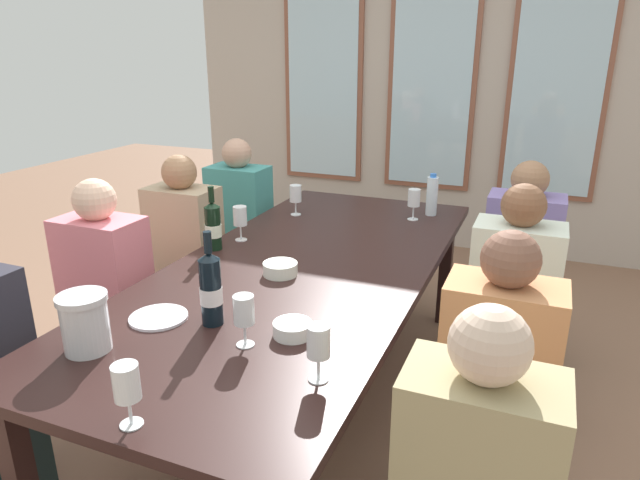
{
  "coord_description": "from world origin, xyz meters",
  "views": [
    {
      "loc": [
        0.95,
        -2.09,
        1.65
      ],
      "look_at": [
        0.0,
        0.21,
        0.79
      ],
      "focal_mm": 31.35,
      "sensor_mm": 36.0,
      "label": 1
    }
  ],
  "objects_px": {
    "wine_bottle_0": "(213,226)",
    "wine_glass_5": "(414,199)",
    "white_plate_0": "(159,317)",
    "wine_glass_0": "(244,312)",
    "wine_glass_4": "(127,385)",
    "seated_person_3": "(519,268)",
    "wine_glass_1": "(318,344)",
    "metal_pitcher": "(85,322)",
    "seated_person_7": "(495,391)",
    "seated_person_4": "(186,257)",
    "wine_bottle_1": "(211,289)",
    "seated_person_2": "(240,227)",
    "tasting_bowl_0": "(280,269)",
    "dining_table": "(302,278)",
    "wine_glass_2": "(240,218)",
    "seated_person_5": "(511,310)",
    "wine_glass_3": "(295,194)",
    "seated_person_6": "(108,301)",
    "tasting_bowl_1": "(293,329)",
    "water_bottle": "(432,196)"
  },
  "relations": [
    {
      "from": "wine_glass_4",
      "to": "seated_person_3",
      "type": "bearing_deg",
      "value": 68.12
    },
    {
      "from": "metal_pitcher",
      "to": "seated_person_7",
      "type": "distance_m",
      "value": 1.38
    },
    {
      "from": "wine_glass_5",
      "to": "wine_bottle_0",
      "type": "bearing_deg",
      "value": -132.56
    },
    {
      "from": "wine_bottle_1",
      "to": "wine_glass_0",
      "type": "xyz_separation_m",
      "value": [
        0.18,
        -0.09,
        -0.01
      ]
    },
    {
      "from": "wine_glass_3",
      "to": "wine_glass_1",
      "type": "bearing_deg",
      "value": -63.1
    },
    {
      "from": "wine_glass_2",
      "to": "seated_person_2",
      "type": "bearing_deg",
      "value": 120.91
    },
    {
      "from": "seated_person_4",
      "to": "wine_glass_4",
      "type": "bearing_deg",
      "value": -58.73
    },
    {
      "from": "tasting_bowl_1",
      "to": "wine_glass_0",
      "type": "bearing_deg",
      "value": -134.77
    },
    {
      "from": "water_bottle",
      "to": "seated_person_5",
      "type": "relative_size",
      "value": 0.22
    },
    {
      "from": "wine_bottle_1",
      "to": "wine_glass_0",
      "type": "relative_size",
      "value": 1.94
    },
    {
      "from": "metal_pitcher",
      "to": "seated_person_5",
      "type": "height_order",
      "value": "seated_person_5"
    },
    {
      "from": "white_plate_0",
      "to": "wine_bottle_1",
      "type": "height_order",
      "value": "wine_bottle_1"
    },
    {
      "from": "seated_person_6",
      "to": "seated_person_4",
      "type": "bearing_deg",
      "value": 90.0
    },
    {
      "from": "wine_glass_2",
      "to": "seated_person_6",
      "type": "bearing_deg",
      "value": -134.75
    },
    {
      "from": "dining_table",
      "to": "seated_person_2",
      "type": "height_order",
      "value": "seated_person_2"
    },
    {
      "from": "wine_bottle_0",
      "to": "wine_glass_5",
      "type": "height_order",
      "value": "wine_bottle_0"
    },
    {
      "from": "wine_glass_2",
      "to": "wine_glass_5",
      "type": "distance_m",
      "value": 0.98
    },
    {
      "from": "metal_pitcher",
      "to": "seated_person_2",
      "type": "relative_size",
      "value": 0.17
    },
    {
      "from": "wine_glass_1",
      "to": "seated_person_4",
      "type": "xyz_separation_m",
      "value": [
        -1.29,
        1.16,
        -0.33
      ]
    },
    {
      "from": "wine_glass_5",
      "to": "wine_glass_4",
      "type": "bearing_deg",
      "value": -96.83
    },
    {
      "from": "seated_person_6",
      "to": "dining_table",
      "type": "bearing_deg",
      "value": 17.1
    },
    {
      "from": "wine_bottle_1",
      "to": "tasting_bowl_0",
      "type": "height_order",
      "value": "wine_bottle_1"
    },
    {
      "from": "wine_glass_4",
      "to": "seated_person_4",
      "type": "bearing_deg",
      "value": 121.27
    },
    {
      "from": "wine_glass_0",
      "to": "seated_person_4",
      "type": "height_order",
      "value": "seated_person_4"
    },
    {
      "from": "metal_pitcher",
      "to": "wine_bottle_1",
      "type": "xyz_separation_m",
      "value": [
        0.27,
        0.3,
        0.04
      ]
    },
    {
      "from": "seated_person_3",
      "to": "seated_person_2",
      "type": "bearing_deg",
      "value": 177.76
    },
    {
      "from": "wine_glass_1",
      "to": "seated_person_3",
      "type": "bearing_deg",
      "value": 74.63
    },
    {
      "from": "tasting_bowl_0",
      "to": "seated_person_4",
      "type": "xyz_separation_m",
      "value": [
        -0.84,
        0.49,
        -0.24
      ]
    },
    {
      "from": "dining_table",
      "to": "white_plate_0",
      "type": "height_order",
      "value": "white_plate_0"
    },
    {
      "from": "wine_glass_4",
      "to": "wine_glass_5",
      "type": "distance_m",
      "value": 2.05
    },
    {
      "from": "wine_glass_5",
      "to": "seated_person_2",
      "type": "distance_m",
      "value": 1.22
    },
    {
      "from": "white_plate_0",
      "to": "wine_glass_2",
      "type": "xyz_separation_m",
      "value": [
        -0.16,
        0.86,
        0.11
      ]
    },
    {
      "from": "wine_glass_1",
      "to": "wine_glass_5",
      "type": "distance_m",
      "value": 1.67
    },
    {
      "from": "wine_bottle_0",
      "to": "wine_glass_4",
      "type": "xyz_separation_m",
      "value": [
        0.52,
        -1.21,
        0.0
      ]
    },
    {
      "from": "wine_glass_0",
      "to": "seated_person_3",
      "type": "distance_m",
      "value": 1.8
    },
    {
      "from": "dining_table",
      "to": "wine_bottle_1",
      "type": "height_order",
      "value": "wine_bottle_1"
    },
    {
      "from": "wine_bottle_0",
      "to": "tasting_bowl_1",
      "type": "height_order",
      "value": "wine_bottle_0"
    },
    {
      "from": "tasting_bowl_0",
      "to": "wine_glass_5",
      "type": "relative_size",
      "value": 0.85
    },
    {
      "from": "tasting_bowl_1",
      "to": "seated_person_7",
      "type": "bearing_deg",
      "value": 21.79
    },
    {
      "from": "wine_glass_1",
      "to": "wine_glass_5",
      "type": "relative_size",
      "value": 1.0
    },
    {
      "from": "seated_person_4",
      "to": "wine_glass_5",
      "type": "bearing_deg",
      "value": 23.6
    },
    {
      "from": "wine_bottle_0",
      "to": "wine_glass_2",
      "type": "height_order",
      "value": "wine_bottle_0"
    },
    {
      "from": "white_plate_0",
      "to": "wine_glass_0",
      "type": "distance_m",
      "value": 0.4
    },
    {
      "from": "seated_person_3",
      "to": "seated_person_5",
      "type": "relative_size",
      "value": 1.0
    },
    {
      "from": "seated_person_4",
      "to": "seated_person_3",
      "type": "bearing_deg",
      "value": 17.07
    },
    {
      "from": "water_bottle",
      "to": "seated_person_3",
      "type": "relative_size",
      "value": 0.22
    },
    {
      "from": "seated_person_3",
      "to": "dining_table",
      "type": "bearing_deg",
      "value": -134.57
    },
    {
      "from": "wine_glass_4",
      "to": "seated_person_2",
      "type": "relative_size",
      "value": 0.16
    },
    {
      "from": "wine_glass_1",
      "to": "water_bottle",
      "type": "bearing_deg",
      "value": 91.46
    },
    {
      "from": "wine_glass_0",
      "to": "wine_glass_5",
      "type": "xyz_separation_m",
      "value": [
        0.18,
        1.57,
        0.0
      ]
    }
  ]
}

